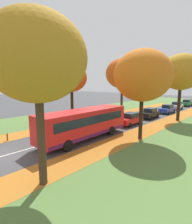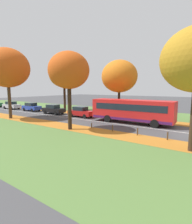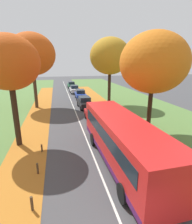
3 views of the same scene
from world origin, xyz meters
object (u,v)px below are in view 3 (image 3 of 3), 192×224
Objects in this scene: tree_left_near at (9,63)px; bus at (122,138)px; bollard_fourth at (32,204)px; bollard_fifth at (38,169)px; car_red_lead at (94,114)px; car_black_following at (85,102)px; car_green_trailing at (71,85)px; tree_left_mid at (32,54)px; tree_right_mid at (110,56)px; bollard_sixth at (42,148)px; car_blue_third_in_line at (80,94)px; car_silver_fourth_in_line at (74,89)px; tree_right_near at (154,63)px.

bus is at bearing -30.89° from tree_left_near.
bollard_fourth is 1.04× the size of bollard_fifth.
bollard_fifth is 0.16× the size of car_red_lead.
car_black_following is 1.00× the size of car_green_trailing.
tree_left_mid is at bearing 94.81° from bollard_fourth.
tree_left_mid is at bearing 176.31° from tree_right_mid.
tree_left_mid is 18.05× the size of bollard_sixth.
tree_left_near is 0.81× the size of tree_left_mid.
bollard_fifth is 35.32m from car_green_trailing.
car_blue_third_in_line is 0.99× the size of car_silver_fourth_in_line.
tree_left_near reaches higher than bollard_fifth.
car_black_following reaches higher than bollard_fourth.
tree_left_mid reaches higher than car_silver_fourth_in_line.
bollard_sixth is 0.13× the size of car_blue_third_in_line.
bus is at bearing -67.34° from tree_left_mid.
bollard_fourth is at bearing -90.40° from bollard_sixth.
bollard_fourth is 0.07× the size of bus.
bollard_fourth is 0.17× the size of car_blue_third_in_line.
bollard_sixth is at bearing -98.77° from car_green_trailing.
bollard_fourth is (1.80, -7.01, -5.92)m from tree_left_near.
car_blue_third_in_line is (7.04, 4.85, -6.53)m from tree_left_mid.
car_blue_third_in_line is at bearing 89.18° from car_red_lead.
car_red_lead is (5.25, 8.52, 0.47)m from bollard_fifth.
car_blue_third_in_line is at bearing -88.26° from car_green_trailing.
car_blue_third_in_line is at bearing 89.40° from bus.
car_green_trailing is (0.02, 7.33, 0.00)m from car_silver_fourth_in_line.
car_green_trailing is (6.62, 18.53, -6.53)m from tree_left_mid.
car_blue_third_in_line reaches higher than bollard_sixth.
bollard_fourth is at bearing -102.75° from car_blue_third_in_line.
car_black_following is (5.14, 17.35, 0.45)m from bollard_fourth.
car_silver_fourth_in_line is at bearing -90.18° from car_green_trailing.
tree_left_mid is 10.75m from car_blue_third_in_line.
tree_right_mid is at bearing -3.69° from tree_left_mid.
bus is (5.17, -2.61, 1.42)m from bollard_sixth.
car_blue_third_in_line is at bearing -86.06° from car_silver_fourth_in_line.
tree_left_near is 9.36m from bus.
tree_right_near is (10.86, -12.43, -1.06)m from tree_left_mid.
bollard_fourth is at bearing -106.51° from car_black_following.
bus is 2.48× the size of car_red_lead.
tree_right_mid is 2.30× the size of car_black_following.
car_silver_fourth_in_line is at bearing 79.75° from bollard_fifth.
car_black_following is 1.01× the size of car_blue_third_in_line.
bollard_sixth is (-9.06, -13.02, -6.87)m from tree_right_mid.
tree_right_mid is 2.32× the size of car_blue_third_in_line.
tree_right_near is 2.08× the size of car_blue_third_in_line.
tree_left_mid is 1.16× the size of tree_right_near.
car_green_trailing reaches higher than bollard_sixth.
bollard_sixth is at bearing -131.88° from car_red_lead.
car_red_lead is at bearing -118.09° from tree_right_mid.
tree_left_near is at bearing 112.71° from bollard_fifth.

